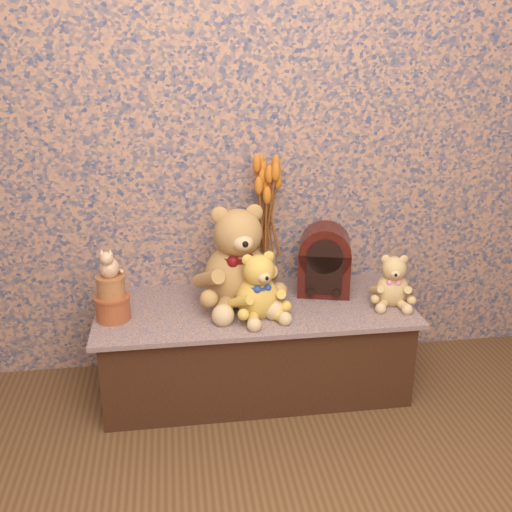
# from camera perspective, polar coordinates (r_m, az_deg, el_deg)

# --- Properties ---
(display_shelf) EXTENTS (1.32, 0.57, 0.39)m
(display_shelf) POSITION_cam_1_polar(r_m,az_deg,el_deg) (2.63, -0.16, -8.60)
(display_shelf) COLOR navy
(display_shelf) RESTS_ON ground
(teddy_large) EXTENTS (0.42, 0.48, 0.46)m
(teddy_large) POSITION_cam_1_polar(r_m,az_deg,el_deg) (2.49, -1.83, 0.47)
(teddy_large) COLOR #9A6B3B
(teddy_large) RESTS_ON display_shelf
(teddy_medium) EXTENTS (0.30, 0.33, 0.29)m
(teddy_medium) POSITION_cam_1_polar(r_m,az_deg,el_deg) (2.39, 0.13, -2.48)
(teddy_medium) COLOR gold
(teddy_medium) RESTS_ON display_shelf
(teddy_small) EXTENTS (0.23, 0.26, 0.24)m
(teddy_small) POSITION_cam_1_polar(r_m,az_deg,el_deg) (2.57, 12.91, -2.01)
(teddy_small) COLOR tan
(teddy_small) RESTS_ON display_shelf
(cathedral_radio) EXTENTS (0.26, 0.21, 0.31)m
(cathedral_radio) POSITION_cam_1_polar(r_m,az_deg,el_deg) (2.62, 6.56, -0.34)
(cathedral_radio) COLOR #360F09
(cathedral_radio) RESTS_ON display_shelf
(ceramic_vase) EXTENTS (0.14, 0.14, 0.18)m
(ceramic_vase) POSITION_cam_1_polar(r_m,az_deg,el_deg) (2.66, 0.82, -1.39)
(ceramic_vase) COLOR tan
(ceramic_vase) RESTS_ON display_shelf
(dried_stalks) EXTENTS (0.27, 0.27, 0.47)m
(dried_stalks) POSITION_cam_1_polar(r_m,az_deg,el_deg) (2.56, 0.86, 5.34)
(dried_stalks) COLOR orange
(dried_stalks) RESTS_ON ceramic_vase
(biscuit_tin_lower) EXTENTS (0.14, 0.14, 0.10)m
(biscuit_tin_lower) POSITION_cam_1_polar(r_m,az_deg,el_deg) (2.47, -13.48, -4.82)
(biscuit_tin_lower) COLOR #B37034
(biscuit_tin_lower) RESTS_ON display_shelf
(biscuit_tin_upper) EXTENTS (0.13, 0.13, 0.09)m
(biscuit_tin_upper) POSITION_cam_1_polar(r_m,az_deg,el_deg) (2.43, -13.66, -2.83)
(biscuit_tin_upper) COLOR tan
(biscuit_tin_upper) RESTS_ON biscuit_tin_lower
(cat_figurine) EXTENTS (0.10, 0.11, 0.13)m
(cat_figurine) POSITION_cam_1_polar(r_m,az_deg,el_deg) (2.39, -13.86, -0.49)
(cat_figurine) COLOR silver
(cat_figurine) RESTS_ON biscuit_tin_upper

